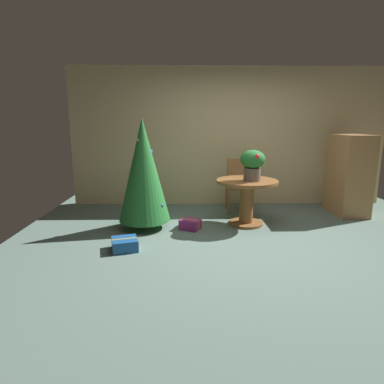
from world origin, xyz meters
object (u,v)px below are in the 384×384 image
Objects in this scene: wooden_chair_far at (238,182)px; holiday_tree at (143,170)px; gift_box_blue at (125,244)px; round_dining_table at (247,195)px; gift_box_purple at (190,224)px; flower_vase at (253,163)px; wooden_cabinet at (349,175)px.

wooden_chair_far is 1.87m from holiday_tree.
holiday_tree is 4.27× the size of gift_box_blue.
round_dining_table is 2.69× the size of gift_box_purple.
gift_box_blue is at bearing -152.27° from flower_vase.
flower_vase reaches higher than gift_box_blue.
wooden_chair_far is (-0.06, 0.90, -0.46)m from flower_vase.
wooden_cabinet is (1.83, 0.67, -0.30)m from flower_vase.
gift_box_blue is at bearing -136.96° from gift_box_purple.
flower_vase is at bearing -159.80° from wooden_cabinet.
holiday_tree is 1.20× the size of wooden_cabinet.
holiday_tree is at bearing 172.25° from gift_box_purple.
flower_vase is 1.32m from gift_box_purple.
gift_box_purple is at bearing -163.45° from wooden_cabinet.
round_dining_table is 0.52m from flower_vase.
gift_box_purple is at bearing 43.04° from gift_box_blue.
round_dining_table is at bearing -90.00° from wooden_chair_far.
holiday_tree is at bearing 80.15° from gift_box_blue.
wooden_chair_far is 1.44m from gift_box_purple.
round_dining_table is at bearing 129.73° from flower_vase.
round_dining_table is at bearing -162.35° from wooden_cabinet.
round_dining_table is 1.63m from holiday_tree.
gift_box_purple is 0.91× the size of gift_box_blue.
gift_box_purple is 2.96m from wooden_cabinet.
gift_box_blue is (-1.79, -0.94, -0.92)m from flower_vase.
holiday_tree reaches higher than wooden_cabinet.
holiday_tree reaches higher than flower_vase.
gift_box_purple is at bearing -165.86° from round_dining_table.
gift_box_purple is at bearing -170.92° from flower_vase.
gift_box_blue is (-0.15, -0.88, -0.82)m from holiday_tree.
gift_box_purple is (-0.94, -0.15, -0.91)m from flower_vase.
flower_vase reaches higher than wooden_chair_far.
round_dining_table is at bearing 30.34° from gift_box_blue.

